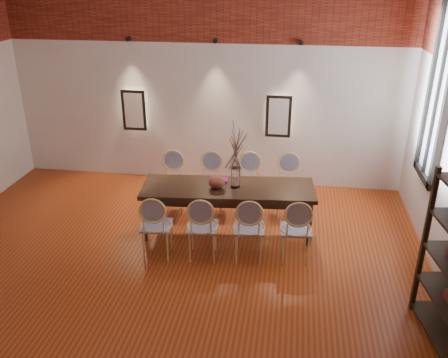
# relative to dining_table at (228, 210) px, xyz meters

# --- Properties ---
(floor) EXTENTS (7.00, 7.00, 0.02)m
(floor) POSITION_rel_dining_table_xyz_m (-0.68, -1.61, -0.39)
(floor) COLOR #9D3D17
(floor) RESTS_ON ground
(wall_back) EXTENTS (7.00, 0.10, 4.00)m
(wall_back) POSITION_rel_dining_table_xyz_m (-0.68, 1.94, 1.62)
(wall_back) COLOR silver
(wall_back) RESTS_ON ground
(niche_left) EXTENTS (0.36, 0.06, 0.66)m
(niche_left) POSITION_rel_dining_table_xyz_m (-1.98, 1.84, 0.93)
(niche_left) COLOR #FFEAC6
(niche_left) RESTS_ON wall_back
(niche_right) EXTENTS (0.36, 0.06, 0.66)m
(niche_right) POSITION_rel_dining_table_xyz_m (0.62, 1.84, 0.93)
(niche_right) COLOR #FFEAC6
(niche_right) RESTS_ON wall_back
(spot_fixture_left) EXTENTS (0.08, 0.10, 0.08)m
(spot_fixture_left) POSITION_rel_dining_table_xyz_m (-1.98, 1.81, 2.17)
(spot_fixture_left) COLOR black
(spot_fixture_left) RESTS_ON wall_back
(spot_fixture_mid) EXTENTS (0.08, 0.10, 0.08)m
(spot_fixture_mid) POSITION_rel_dining_table_xyz_m (-0.48, 1.81, 2.17)
(spot_fixture_mid) COLOR black
(spot_fixture_mid) RESTS_ON wall_back
(spot_fixture_right) EXTENTS (0.08, 0.10, 0.08)m
(spot_fixture_right) POSITION_rel_dining_table_xyz_m (0.92, 1.81, 2.17)
(spot_fixture_right) COLOR black
(spot_fixture_right) RESTS_ON wall_back
(window_glass) EXTENTS (0.02, 0.78, 2.38)m
(window_glass) POSITION_rel_dining_table_xyz_m (2.78, 0.39, 1.77)
(window_glass) COLOR silver
(window_glass) RESTS_ON wall_right
(window_frame) EXTENTS (0.08, 0.90, 2.50)m
(window_frame) POSITION_rel_dining_table_xyz_m (2.76, 0.39, 1.77)
(window_frame) COLOR black
(window_frame) RESTS_ON wall_right
(window_mullion) EXTENTS (0.06, 0.06, 2.40)m
(window_mullion) POSITION_rel_dining_table_xyz_m (2.76, 0.39, 1.77)
(window_mullion) COLOR black
(window_mullion) RESTS_ON wall_right
(dining_table) EXTENTS (2.56, 1.04, 0.75)m
(dining_table) POSITION_rel_dining_table_xyz_m (0.00, 0.00, 0.00)
(dining_table) COLOR #311C0F
(dining_table) RESTS_ON floor
(chair_near_a) EXTENTS (0.48, 0.48, 0.94)m
(chair_near_a) POSITION_rel_dining_table_xyz_m (-0.87, -0.77, 0.09)
(chair_near_a) COLOR #DDBD7B
(chair_near_a) RESTS_ON floor
(chair_near_b) EXTENTS (0.48, 0.48, 0.94)m
(chair_near_b) POSITION_rel_dining_table_xyz_m (-0.25, -0.71, 0.09)
(chair_near_b) COLOR #DDBD7B
(chair_near_b) RESTS_ON floor
(chair_near_c) EXTENTS (0.48, 0.48, 0.94)m
(chair_near_c) POSITION_rel_dining_table_xyz_m (0.38, -0.65, 0.09)
(chair_near_c) COLOR #DDBD7B
(chair_near_c) RESTS_ON floor
(chair_near_d) EXTENTS (0.48, 0.48, 0.94)m
(chair_near_d) POSITION_rel_dining_table_xyz_m (1.00, -0.59, 0.09)
(chair_near_d) COLOR #DDBD7B
(chair_near_d) RESTS_ON floor
(chair_far_a) EXTENTS (0.48, 0.48, 0.94)m
(chair_far_a) POSITION_rel_dining_table_xyz_m (-1.00, 0.59, 0.09)
(chair_far_a) COLOR #DDBD7B
(chair_far_a) RESTS_ON floor
(chair_far_b) EXTENTS (0.48, 0.48, 0.94)m
(chair_far_b) POSITION_rel_dining_table_xyz_m (-0.38, 0.65, 0.09)
(chair_far_b) COLOR #DDBD7B
(chair_far_b) RESTS_ON floor
(chair_far_c) EXTENTS (0.48, 0.48, 0.94)m
(chair_far_c) POSITION_rel_dining_table_xyz_m (0.25, 0.71, 0.09)
(chair_far_c) COLOR #DDBD7B
(chair_far_c) RESTS_ON floor
(chair_far_d) EXTENTS (0.48, 0.48, 0.94)m
(chair_far_d) POSITION_rel_dining_table_xyz_m (0.87, 0.77, 0.09)
(chair_far_d) COLOR #DDBD7B
(chair_far_d) RESTS_ON floor
(vase) EXTENTS (0.14, 0.14, 0.30)m
(vase) POSITION_rel_dining_table_xyz_m (0.11, 0.01, 0.53)
(vase) COLOR silver
(vase) RESTS_ON dining_table
(dried_branches) EXTENTS (0.50, 0.50, 0.70)m
(dried_branches) POSITION_rel_dining_table_xyz_m (0.11, 0.01, 0.98)
(dried_branches) COLOR brown
(dried_branches) RESTS_ON vase
(bowl) EXTENTS (0.24, 0.24, 0.18)m
(bowl) POSITION_rel_dining_table_xyz_m (-0.15, -0.06, 0.46)
(bowl) COLOR maroon
(bowl) RESTS_ON dining_table
(book) EXTENTS (0.28, 0.20, 0.03)m
(book) POSITION_rel_dining_table_xyz_m (-0.17, 0.19, 0.39)
(book) COLOR #82136E
(book) RESTS_ON dining_table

